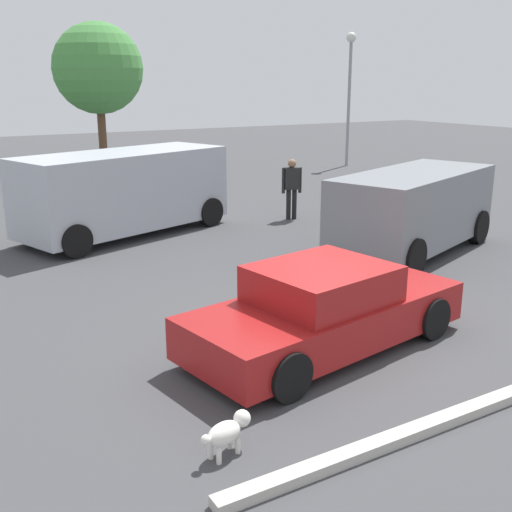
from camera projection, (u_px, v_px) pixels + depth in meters
name	position (u px, v px, depth m)	size (l,w,h in m)	color
ground_plane	(325.00, 339.00, 9.33)	(80.00, 80.00, 0.00)	#424244
sedan_foreground	(325.00, 310.00, 8.88)	(4.58, 2.39, 1.26)	maroon
dog	(227.00, 431.00, 6.38)	(0.65, 0.33, 0.42)	white
van_white	(124.00, 190.00, 15.42)	(5.71, 3.55, 2.09)	#B2B7C1
suv_dark	(413.00, 208.00, 13.84)	(5.05, 3.35, 1.83)	gray
pedestrian	(292.00, 184.00, 17.18)	(0.54, 0.36, 1.69)	black
parking_curb	(461.00, 414.00, 7.12)	(6.42, 0.20, 0.12)	#B7B2A8
light_post_near	(350.00, 75.00, 27.38)	(0.44, 0.44, 5.83)	gray
tree_back_center	(98.00, 69.00, 24.03)	(3.51, 3.51, 6.00)	brown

